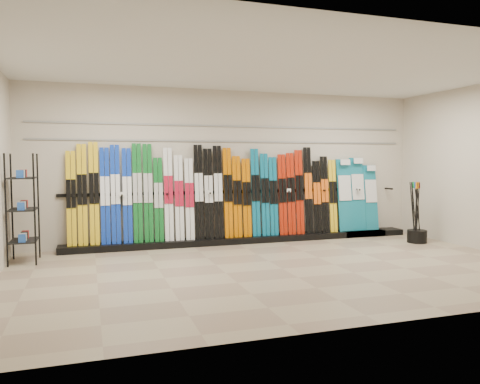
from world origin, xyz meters
name	(u,v)px	position (x,y,z in m)	size (l,w,h in m)	color
floor	(282,269)	(0.00, 0.00, 0.00)	(8.00, 8.00, 0.00)	gray
back_wall	(233,167)	(0.00, 2.50, 1.50)	(8.00, 8.00, 0.00)	beige
ceiling	(284,67)	(0.00, 0.00, 3.00)	(8.00, 8.00, 0.00)	silver
ski_rack_base	(247,239)	(0.22, 2.28, 0.06)	(8.00, 0.40, 0.12)	black
skis	(211,195)	(-0.50, 2.32, 0.96)	(5.36, 0.21, 1.84)	yellow
snowboards	(357,195)	(2.75, 2.36, 0.87)	(0.96, 0.24, 1.56)	#14728C
accessory_rack	(23,208)	(-3.75, 1.70, 0.87)	(0.40, 0.60, 1.74)	black
pole_bin	(417,236)	(3.41, 1.21, 0.12)	(0.38, 0.38, 0.25)	black
ski_poles	(416,212)	(3.38, 1.23, 0.61)	(0.27, 0.30, 1.18)	black
slatwall_rail_0	(233,141)	(0.00, 2.48, 2.00)	(7.60, 0.02, 0.03)	gray
slatwall_rail_1	(233,126)	(0.00, 2.48, 2.30)	(7.60, 0.02, 0.03)	gray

